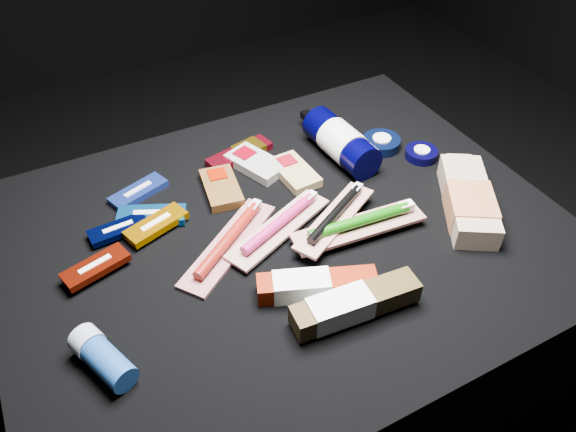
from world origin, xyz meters
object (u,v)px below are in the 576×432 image
deodorant_stick (102,357)px  lotion_bottle (341,142)px  toothpaste_carton_red (312,286)px  bodywash_bottle (468,201)px

deodorant_stick → lotion_bottle: bearing=5.5°
lotion_bottle → toothpaste_carton_red: lotion_bottle is taller
lotion_bottle → deodorant_stick: bearing=-157.4°
deodorant_stick → bodywash_bottle: bearing=-18.8°
deodorant_stick → toothpaste_carton_red: (0.32, -0.02, -0.00)m
lotion_bottle → toothpaste_carton_red: bearing=-132.0°
bodywash_bottle → toothpaste_carton_red: 0.35m
lotion_bottle → deodorant_stick: (-0.56, -0.27, -0.02)m
lotion_bottle → bodywash_bottle: 0.28m
bodywash_bottle → toothpaste_carton_red: size_ratio=1.20×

